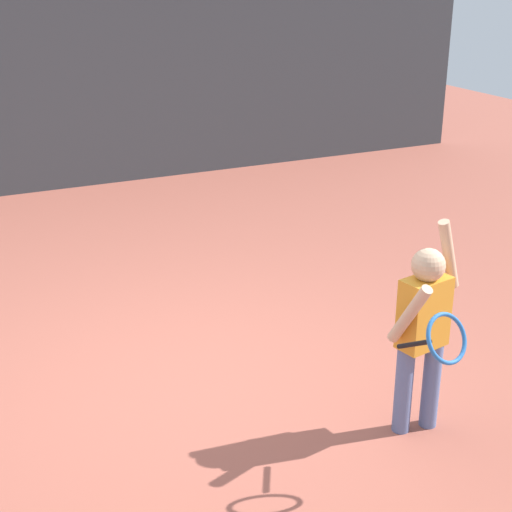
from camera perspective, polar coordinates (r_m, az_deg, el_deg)
ground_plane at (r=5.36m, az=-5.28°, el=-9.67°), size 20.00×20.00×0.00m
back_fence_windscreen at (r=9.73m, az=-16.56°, el=13.31°), size 12.40×0.08×3.03m
fence_post_1 at (r=9.78m, az=-16.66°, el=13.78°), size 0.09×0.09×3.18m
fence_post_2 at (r=12.26m, az=13.46°, el=15.50°), size 0.09×0.09×3.18m
tennis_player at (r=4.64m, az=12.45°, el=-5.10°), size 0.64×0.66×1.35m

